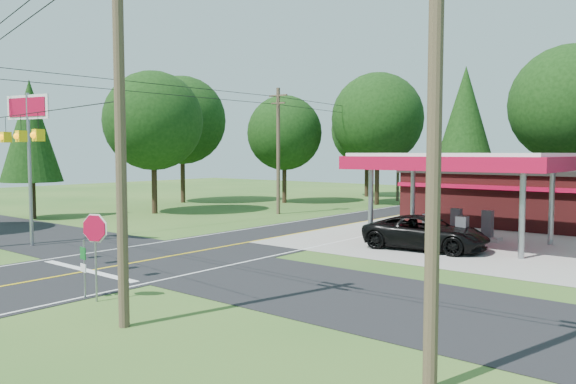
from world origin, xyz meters
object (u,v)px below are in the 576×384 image
Objects in this scene: gas_canopy at (460,164)px; big_stop_sign at (28,130)px; octagonal_stop_sign at (95,235)px; suv_car at (426,233)px.

gas_canopy is 1.33× the size of big_stop_sign.
gas_canopy reaches higher than octagonal_stop_sign.
octagonal_stop_sign is (12.50, -4.00, -3.83)m from big_stop_sign.
suv_car is (-0.50, -3.00, -3.41)m from gas_canopy.
gas_canopy is 22.75m from big_stop_sign.
octagonal_stop_sign reaches higher than suv_car.
suv_car is at bearing -99.46° from gas_canopy.
suv_car is 2.10× the size of octagonal_stop_sign.
suv_car is at bearing 36.05° from big_stop_sign.
suv_car is 16.56m from octagonal_stop_sign.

